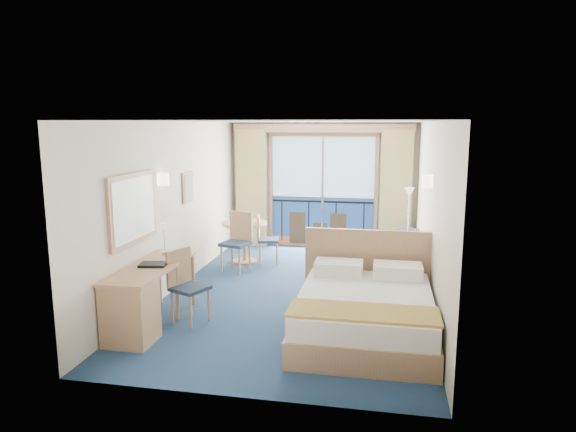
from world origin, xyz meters
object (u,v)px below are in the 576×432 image
object	(u,v)px
armchair	(400,246)
floor_lamp	(409,206)
bed	(365,311)
desk_chair	(185,281)
table_chair_a	(264,236)
round_table	(244,232)
table_chair_b	(238,238)
nightstand	(411,282)
desk	(135,304)

from	to	relation	value
armchair	floor_lamp	xyz separation A→B (m)	(0.14, 0.16, 0.77)
bed	desk_chair	distance (m)	2.44
armchair	table_chair_a	world-z (taller)	table_chair_a
round_table	armchair	bearing A→B (deg)	9.25
desk_chair	table_chair_b	size ratio (longest dim) A/B	0.92
nightstand	armchair	bearing A→B (deg)	93.28
round_table	table_chair_b	size ratio (longest dim) A/B	0.81
nightstand	table_chair_a	bearing A→B (deg)	148.62
floor_lamp	desk	size ratio (longest dim) A/B	0.84
nightstand	desk_chair	bearing A→B (deg)	-154.57
table_chair_a	armchair	bearing A→B (deg)	-92.19
floor_lamp	table_chair_b	bearing A→B (deg)	-158.37
desk_chair	round_table	world-z (taller)	desk_chair
bed	desk	bearing A→B (deg)	-167.22
bed	nightstand	xyz separation A→B (m)	(0.64, 1.50, -0.05)
round_table	table_chair_b	world-z (taller)	table_chair_b
armchair	desk	xyz separation A→B (m)	(-3.34, -4.26, 0.11)
floor_lamp	table_chair_b	size ratio (longest dim) A/B	1.35
bed	desk	world-z (taller)	bed
armchair	round_table	size ratio (longest dim) A/B	0.85
nightstand	table_chair_a	distance (m)	3.19
desk_chair	desk	bearing A→B (deg)	174.39
nightstand	desk	world-z (taller)	desk
bed	armchair	world-z (taller)	bed
desk_chair	round_table	xyz separation A→B (m)	(-0.03, 3.09, 0.04)
desk	table_chair_b	distance (m)	3.23
nightstand	floor_lamp	distance (m)	2.42
nightstand	table_chair_a	world-z (taller)	table_chair_a
floor_lamp	desk	distance (m)	5.67
bed	armchair	distance (m)	3.66
armchair	floor_lamp	bearing A→B (deg)	177.18
round_table	floor_lamp	bearing A→B (deg)	11.71
table_chair_a	desk_chair	bearing A→B (deg)	161.19
bed	floor_lamp	world-z (taller)	floor_lamp
armchair	desk	distance (m)	5.41
table_chair_a	floor_lamp	bearing A→B (deg)	-89.44
armchair	table_chair_b	distance (m)	3.14
desk_chair	round_table	bearing A→B (deg)	24.63
nightstand	table_chair_b	distance (m)	3.25
bed	desk_chair	xyz separation A→B (m)	(-2.43, 0.04, 0.23)
desk	table_chair_a	bearing A→B (deg)	78.85
desk	desk_chair	bearing A→B (deg)	60.31
desk_chair	table_chair_a	world-z (taller)	desk_chair
floor_lamp	table_chair_b	xyz separation A→B (m)	(-3.08, -1.22, -0.50)
nightstand	desk	xyz separation A→B (m)	(-3.46, -2.14, 0.18)
round_table	table_chair_a	bearing A→B (deg)	3.81
table_chair_b	armchair	bearing A→B (deg)	33.64
bed	desk	size ratio (longest dim) A/B	1.27
bed	armchair	bearing A→B (deg)	81.83
floor_lamp	table_chair_b	distance (m)	3.35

